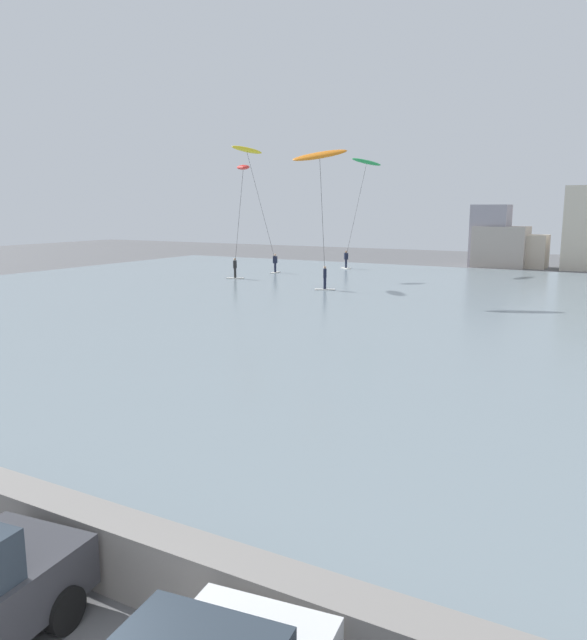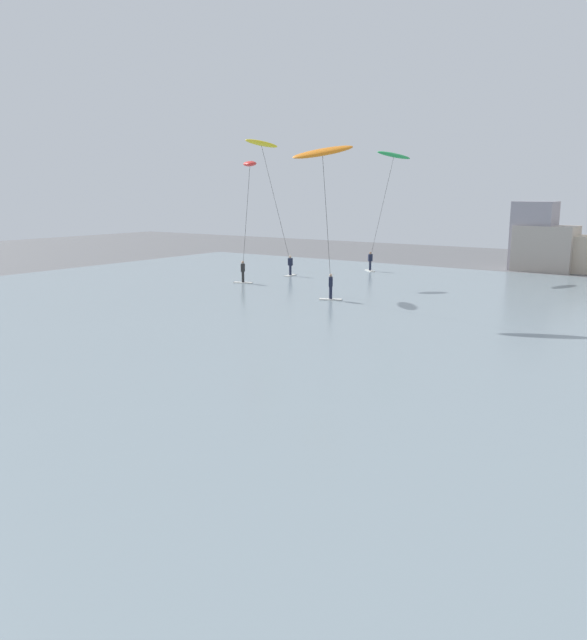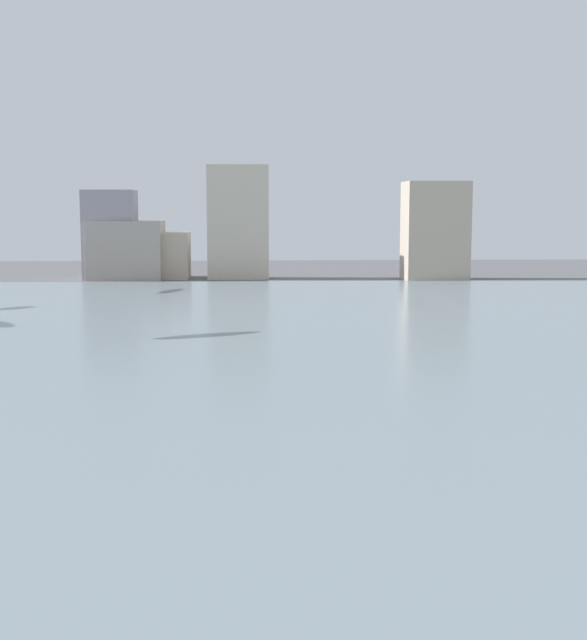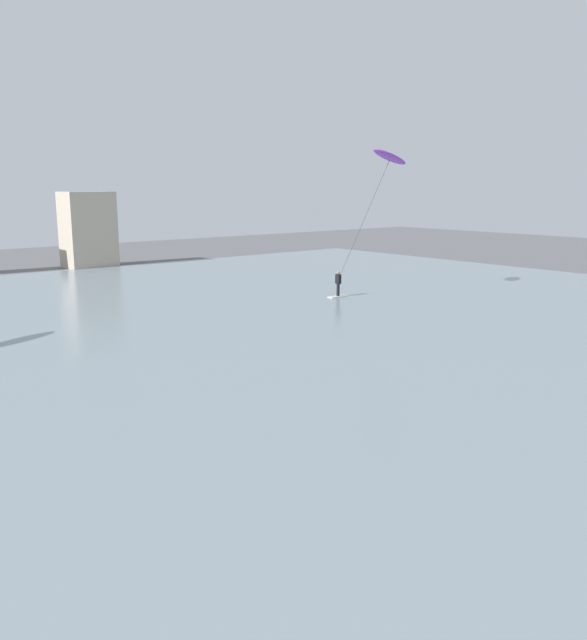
# 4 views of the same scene
# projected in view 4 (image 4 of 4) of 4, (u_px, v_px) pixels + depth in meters

# --- Properties ---
(water_bay) EXTENTS (84.00, 52.00, 0.10)m
(water_bay) POSITION_uv_depth(u_px,v_px,m) (42.00, 349.00, 28.05)
(water_bay) COLOR gray
(water_bay) RESTS_ON ground
(kitesurfer_purple) EXTENTS (5.47, 2.45, 9.24)m
(kitesurfer_purple) POSITION_uv_depth(u_px,v_px,m) (386.00, 168.00, 40.33)
(kitesurfer_purple) COLOR silver
(kitesurfer_purple) RESTS_ON water_bay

